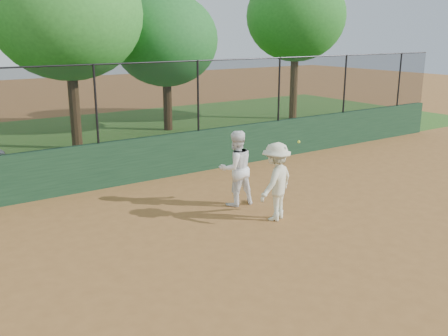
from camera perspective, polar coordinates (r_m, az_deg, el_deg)
ground at (r=8.76m, az=3.87°, el=-11.56°), size 80.00×80.00×0.00m
back_wall at (r=13.48m, az=-12.00°, el=0.55°), size 26.00×0.20×1.20m
grass_strip at (r=19.17m, az=-18.83°, el=2.57°), size 36.00×12.00×0.01m
player_second at (r=11.60m, az=1.36°, el=-0.03°), size 0.92×0.75×1.78m
player_main at (r=10.75m, az=5.95°, el=-1.56°), size 1.26×1.01×1.79m
fence_assembly at (r=13.16m, az=-12.50°, el=7.43°), size 26.00×0.06×2.00m
tree_2 at (r=17.86m, az=-17.49°, el=16.46°), size 5.05×4.59×6.72m
tree_3 at (r=20.67m, az=-6.68°, el=14.32°), size 4.29×3.90×5.51m
tree_4 at (r=23.56m, az=8.26°, el=16.76°), size 4.63×4.21×6.64m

